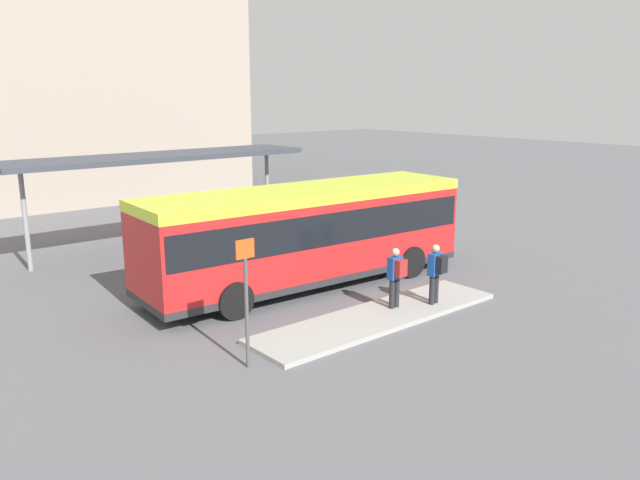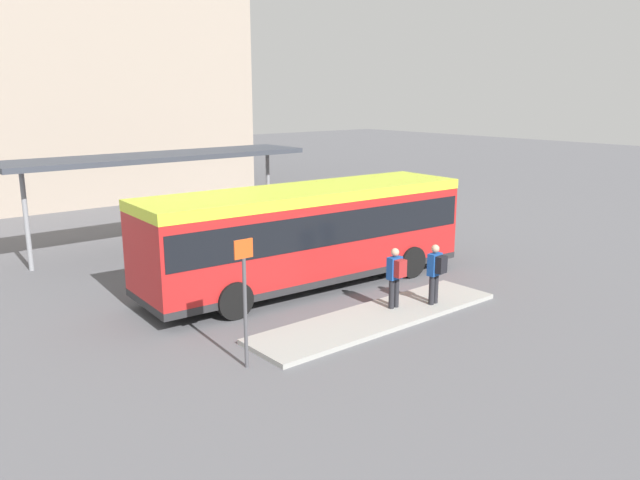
{
  "view_description": "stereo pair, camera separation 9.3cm",
  "coord_description": "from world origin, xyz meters",
  "views": [
    {
      "loc": [
        -11.28,
        -14.14,
        5.69
      ],
      "look_at": [
        0.51,
        0.0,
        1.34
      ],
      "focal_mm": 35.0,
      "sensor_mm": 36.0,
      "label": 1
    },
    {
      "loc": [
        -11.2,
        -14.2,
        5.69
      ],
      "look_at": [
        0.51,
        0.0,
        1.34
      ],
      "focal_mm": 35.0,
      "sensor_mm": 36.0,
      "label": 2
    }
  ],
  "objects": [
    {
      "name": "ground_plane",
      "position": [
        0.0,
        0.0,
        0.0
      ],
      "size": [
        120.0,
        120.0,
        0.0
      ],
      "primitive_type": "plane",
      "color": "#5B5B60"
    },
    {
      "name": "platform_sign",
      "position": [
        -4.58,
        -3.72,
        1.56
      ],
      "size": [
        0.44,
        0.08,
        2.8
      ],
      "color": "#4C4C51",
      "rests_on": "ground_plane"
    },
    {
      "name": "bicycle_yellow",
      "position": [
        6.99,
        2.54,
        0.38
      ],
      "size": [
        0.48,
        1.75,
        0.75
      ],
      "rotation": [
        0.0,
        0.0,
        1.59
      ],
      "color": "black",
      "rests_on": "ground_plane"
    },
    {
      "name": "city_bus",
      "position": [
        0.01,
        -0.0,
        1.75
      ],
      "size": [
        10.33,
        3.15,
        2.98
      ],
      "rotation": [
        0.0,
        0.0,
        -0.05
      ],
      "color": "red",
      "rests_on": "ground_plane"
    },
    {
      "name": "potted_planter_near_shelter",
      "position": [
        -0.16,
        5.09,
        0.69
      ],
      "size": [
        0.78,
        0.78,
        1.31
      ],
      "color": "slate",
      "rests_on": "ground_plane"
    },
    {
      "name": "bicycle_black",
      "position": [
        7.44,
        3.43,
        0.34
      ],
      "size": [
        0.48,
        1.58,
        0.68
      ],
      "rotation": [
        0.0,
        0.0,
        -1.5
      ],
      "color": "black",
      "rests_on": "ground_plane"
    },
    {
      "name": "pedestrian_companion",
      "position": [
        1.39,
        -3.81,
        1.07
      ],
      "size": [
        0.42,
        0.45,
        1.65
      ],
      "rotation": [
        0.0,
        0.0,
        1.67
      ],
      "color": "#232328",
      "rests_on": "curb_island"
    },
    {
      "name": "curb_island",
      "position": [
        -0.38,
        -3.44,
        0.06
      ],
      "size": [
        7.4,
        1.8,
        0.12
      ],
      "color": "#9E9E99",
      "rests_on": "ground_plane"
    },
    {
      "name": "bicycle_white",
      "position": [
        7.44,
        4.31,
        0.34
      ],
      "size": [
        0.48,
        1.57,
        0.68
      ],
      "rotation": [
        0.0,
        0.0,
        -1.62
      ],
      "color": "black",
      "rests_on": "ground_plane"
    },
    {
      "name": "station_shelter",
      "position": [
        -1.23,
        7.06,
        3.38
      ],
      "size": [
        11.17,
        2.59,
        3.53
      ],
      "color": "#383D47",
      "rests_on": "ground_plane"
    },
    {
      "name": "pedestrian_waiting",
      "position": [
        0.33,
        -3.34,
        1.05
      ],
      "size": [
        0.4,
        0.41,
        1.63
      ],
      "rotation": [
        0.0,
        0.0,
        1.58
      ],
      "color": "#232328",
      "rests_on": "curb_island"
    }
  ]
}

